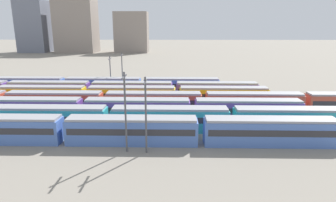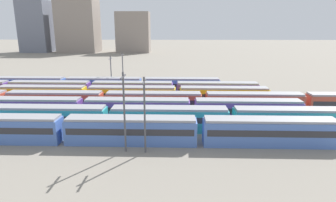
% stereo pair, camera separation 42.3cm
% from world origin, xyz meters
% --- Properties ---
extents(train_track_0, '(74.70, 3.06, 3.75)m').
position_xyz_m(train_track_0, '(20.04, 0.00, 1.90)').
color(train_track_0, '#4C70BC').
rests_on(train_track_0, ground_plane).
extents(train_track_1, '(74.70, 3.06, 3.75)m').
position_xyz_m(train_track_1, '(25.17, 5.20, 1.90)').
color(train_track_1, teal).
rests_on(train_track_1, ground_plane).
extents(train_track_2, '(74.70, 3.06, 3.75)m').
position_xyz_m(train_track_2, '(19.50, 10.40, 1.90)').
color(train_track_2, '#6B429E').
rests_on(train_track_2, ground_plane).
extents(train_track_3, '(93.60, 3.06, 3.75)m').
position_xyz_m(train_track_3, '(31.36, 15.60, 1.90)').
color(train_track_3, '#BC4C38').
rests_on(train_track_3, ground_plane).
extents(train_track_4, '(74.70, 3.06, 3.75)m').
position_xyz_m(train_track_4, '(17.02, 20.80, 1.90)').
color(train_track_4, yellow).
rests_on(train_track_4, ground_plane).
extents(train_track_5, '(74.70, 3.06, 3.75)m').
position_xyz_m(train_track_5, '(16.35, 26.00, 1.90)').
color(train_track_5, '#6B429E').
rests_on(train_track_5, ground_plane).
extents(train_track_6, '(55.80, 3.06, 3.75)m').
position_xyz_m(train_track_6, '(18.02, 31.20, 1.90)').
color(train_track_6, '#4C70BC').
rests_on(train_track_6, ground_plane).
extents(catenary_pole_0, '(0.24, 3.20, 10.43)m').
position_xyz_m(catenary_pole_0, '(29.17, -2.86, 5.77)').
color(catenary_pole_0, '#4C4C51').
rests_on(catenary_pole_0, ground_plane).
extents(catenary_pole_1, '(0.24, 3.20, 9.48)m').
position_xyz_m(catenary_pole_1, '(22.22, 33.96, 5.28)').
color(catenary_pole_1, '#4C4C51').
rests_on(catenary_pole_1, ground_plane).
extents(catenary_pole_2, '(0.24, 3.20, 9.87)m').
position_xyz_m(catenary_pole_2, '(31.76, -3.11, 5.48)').
color(catenary_pole_2, '#4C4C51').
rests_on(catenary_pole_2, ground_plane).
extents(catenary_pole_3, '(0.24, 3.20, 8.62)m').
position_xyz_m(catenary_pole_3, '(19.23, 33.98, 4.84)').
color(catenary_pole_3, '#4C4C51').
rests_on(catenary_pole_3, ground_plane).
extents(distant_building_0, '(16.79, 15.04, 31.04)m').
position_xyz_m(distant_building_0, '(-51.60, 144.57, 15.52)').
color(distant_building_0, slate).
rests_on(distant_building_0, ground_plane).
extents(distant_building_1, '(23.30, 18.04, 32.82)m').
position_xyz_m(distant_building_1, '(-25.10, 144.57, 16.41)').
color(distant_building_1, gray).
rests_on(distant_building_1, ground_plane).
extents(distant_building_2, '(20.00, 13.45, 24.23)m').
position_xyz_m(distant_building_2, '(8.71, 144.57, 12.12)').
color(distant_building_2, gray).
rests_on(distant_building_2, ground_plane).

